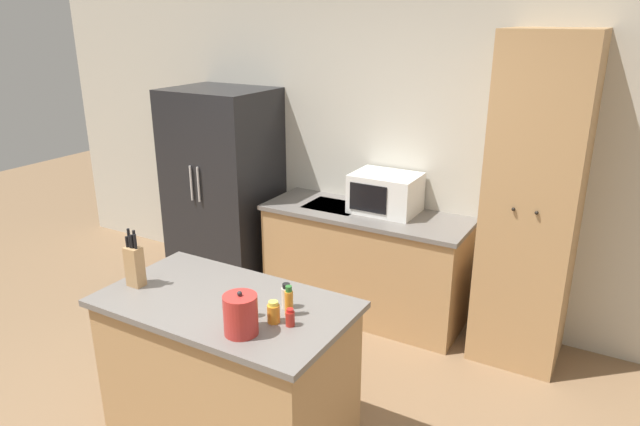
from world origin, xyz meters
TOP-DOWN VIEW (x-y plane):
  - wall_back at (0.00, 2.33)m, footprint 7.20×0.06m
  - refrigerator at (-1.39, 1.94)m, footprint 0.88×0.74m
  - back_counter at (-0.02, 2.01)m, footprint 1.66×0.62m
  - pantry_cabinet at (1.22, 2.02)m, footprint 0.59×0.58m
  - kitchen_island at (-0.00, 0.23)m, footprint 1.36×0.77m
  - microwave at (0.11, 2.09)m, footprint 0.51×0.39m
  - knife_block at (-0.54, 0.13)m, footprint 0.09×0.07m
  - spice_bottle_tall_dark at (0.22, 0.16)m, footprint 0.04×0.04m
  - spice_bottle_short_red at (0.44, 0.19)m, footprint 0.05×0.05m
  - spice_bottle_amber_oil at (0.33, 0.33)m, footprint 0.05×0.05m
  - spice_bottle_green_herb at (0.35, 0.17)m, footprint 0.06×0.06m
  - spice_bottle_pale_salt at (0.38, 0.27)m, footprint 0.04×0.04m
  - kettle at (0.28, 0.01)m, footprint 0.17×0.17m
  - fire_extinguisher at (-2.02, 1.94)m, footprint 0.11×0.11m

SIDE VIEW (x-z plane):
  - fire_extinguisher at x=-2.02m, z-range -0.03..0.42m
  - back_counter at x=-0.02m, z-range 0.00..0.89m
  - kitchen_island at x=0.00m, z-range 0.00..0.93m
  - refrigerator at x=-1.39m, z-range 0.00..1.77m
  - spice_bottle_short_red at x=0.44m, z-range 0.92..1.01m
  - spice_bottle_tall_dark at x=0.22m, z-range 0.92..1.03m
  - spice_bottle_green_herb at x=0.35m, z-range 0.92..1.03m
  - spice_bottle_amber_oil at x=0.33m, z-range 0.92..1.06m
  - spice_bottle_pale_salt at x=0.38m, z-range 0.92..1.08m
  - kettle at x=0.28m, z-range 0.91..1.14m
  - microwave at x=0.11m, z-range 0.89..1.20m
  - knife_block at x=-0.54m, z-range 0.88..1.22m
  - pantry_cabinet at x=1.22m, z-range 0.00..2.29m
  - wall_back at x=0.00m, z-range 0.00..2.60m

